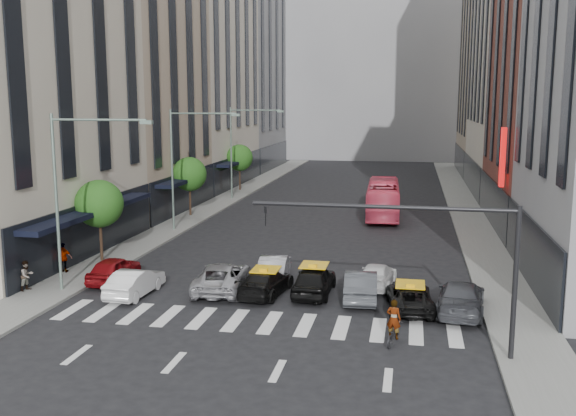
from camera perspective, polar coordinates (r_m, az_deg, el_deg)
The scene contains 33 objects.
ground at distance 27.80m, azimuth -3.53°, elevation -11.08°, with size 160.00×160.00×0.00m, color black.
sidewalk_left at distance 58.87m, azimuth -7.08°, elevation -0.03°, with size 3.00×96.00×0.15m, color slate.
sidewalk_right at distance 56.24m, azimuth 15.81°, elevation -0.77°, with size 3.00×96.00×0.15m, color slate.
building_left_a at distance 43.40m, azimuth -22.78°, elevation 14.40°, with size 8.00×18.00×28.00m, color beige.
building_left_b at distance 58.22m, azimuth -13.21°, elevation 11.47°, with size 8.00×16.00×24.00m, color tan.
building_left_c at distance 75.43m, azimuth -7.60°, elevation 15.71°, with size 8.00×20.00×36.00m, color beige.
building_left_d at distance 93.36m, azimuth -3.77°, elevation 12.72°, with size 8.00×18.00×30.00m, color gray.
building_right_b at distance 53.30m, azimuth 22.76°, elevation 12.27°, with size 8.00×18.00×26.00m, color brown.
building_right_d at distance 90.87m, azimuth 17.93°, elevation 11.74°, with size 8.00×18.00×28.00m, color tan.
building_far at distance 110.68m, azimuth 7.75°, elevation 13.70°, with size 30.00×10.00×36.00m, color gray.
tree_near at distance 40.16m, azimuth -16.43°, elevation 0.37°, with size 2.88×2.88×4.95m.
tree_mid at distance 54.73m, azimuth -8.75°, elevation 2.99°, with size 2.88×2.88×4.95m.
tree_far at distance 69.92m, azimuth -4.33°, elevation 4.48°, with size 2.88×2.88×4.95m.
streetlamp_near at distance 33.81m, azimuth -18.61°, elevation 2.45°, with size 5.38×0.25×9.00m.
streetlamp_mid at distance 48.30m, azimuth -9.24°, elevation 4.81°, with size 5.38×0.25×9.00m.
streetlamp_far at distance 63.52m, azimuth -4.25°, elevation 6.01°, with size 5.38×0.25×9.00m.
traffic_signal at distance 24.78m, azimuth 13.28°, elevation -3.09°, with size 10.10×0.20×6.00m.
liberty_sign at distance 45.73m, azimuth 18.54°, elevation 4.30°, with size 0.30×0.70×4.00m.
car_red at distance 36.30m, azimuth -15.20°, elevation -5.28°, with size 1.67×4.15×1.41m, color maroon.
car_white_front at distance 33.59m, azimuth -13.44°, elevation -6.43°, with size 1.46×4.20×1.38m, color silver.
car_silver at distance 33.61m, azimuth -5.88°, elevation -6.12°, with size 2.45×5.31×1.47m, color #A2A1A6.
taxi_left at distance 32.78m, azimuth -1.98°, elevation -6.62°, with size 1.85×4.55×1.32m, color black.
taxi_center at distance 32.78m, azimuth 2.33°, elevation -6.43°, with size 1.81×4.51×1.54m, color black.
car_grey_mid at distance 32.21m, azimuth 6.50°, elevation -6.82°, with size 1.58×4.52×1.49m, color #3E4146.
taxi_right at distance 31.02m, azimuth 10.78°, elevation -7.82°, with size 2.05×4.45×1.24m, color black.
car_grey_curb at distance 31.14m, azimuth 15.11°, elevation -7.66°, with size 2.10×5.16×1.50m, color #3F4147.
car_row2_left at distance 35.50m, azimuth -1.20°, elevation -5.28°, with size 1.49×4.28×1.41m, color #AFAEB4.
car_row2_right at distance 34.49m, azimuth 7.90°, elevation -5.96°, with size 1.74×4.27×1.24m, color white.
bus at distance 54.97m, azimuth 8.46°, elevation 0.80°, with size 2.58×11.03×3.07m, color #E84462.
motorcycle at distance 26.82m, azimuth 9.34°, elevation -11.01°, with size 0.56×1.61×0.85m, color black.
rider at distance 26.41m, azimuth 9.41°, elevation -8.49°, with size 0.60×0.39×1.64m, color gray.
pedestrian_near at distance 35.60m, azimuth -22.20°, elevation -5.58°, with size 0.76×0.59×1.57m, color gray.
pedestrian_far at distance 38.52m, azimuth -19.32°, elevation -4.19°, with size 0.99×0.41×1.69m, color gray.
Camera 1 is at (6.59, -25.18, 9.77)m, focal length 40.00 mm.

